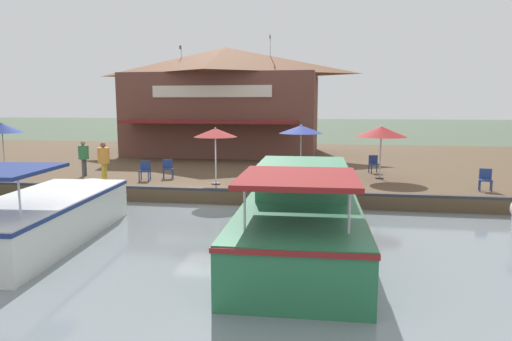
% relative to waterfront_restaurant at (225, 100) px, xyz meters
% --- Properties ---
extents(ground_plane, '(220.00, 220.00, 0.00)m').
position_rel_waterfront_restaurant_xyz_m(ground_plane, '(13.80, 2.63, -4.20)').
color(ground_plane, '#4C5B47').
extents(quay_deck, '(22.00, 56.00, 0.60)m').
position_rel_waterfront_restaurant_xyz_m(quay_deck, '(2.80, 2.63, -3.90)').
color(quay_deck, brown).
rests_on(quay_deck, ground).
extents(quay_edge_fender, '(0.20, 50.40, 0.10)m').
position_rel_waterfront_restaurant_xyz_m(quay_edge_fender, '(13.70, 2.63, -3.55)').
color(quay_edge_fender, '#2D2D33').
rests_on(quay_edge_fender, quay_deck).
extents(waterfront_restaurant, '(9.46, 12.79, 7.80)m').
position_rel_waterfront_restaurant_xyz_m(waterfront_restaurant, '(0.00, 0.00, 0.00)').
color(waterfront_restaurant, brown).
rests_on(waterfront_restaurant, quay_deck).
extents(patio_umbrella_by_entrance, '(2.26, 2.26, 2.38)m').
position_rel_waterfront_restaurant_xyz_m(patio_umbrella_by_entrance, '(9.65, 9.29, -1.50)').
color(patio_umbrella_by_entrance, '#B7B7B7').
rests_on(patio_umbrella_by_entrance, quay_deck).
extents(patio_umbrella_back_row, '(2.05, 2.05, 2.38)m').
position_rel_waterfront_restaurant_xyz_m(patio_umbrella_back_row, '(9.20, 5.72, -1.46)').
color(patio_umbrella_back_row, '#B7B7B7').
rests_on(patio_umbrella_back_row, quay_deck).
extents(patio_umbrella_far_corner, '(1.79, 1.79, 2.37)m').
position_rel_waterfront_restaurant_xyz_m(patio_umbrella_far_corner, '(12.25, 2.41, -1.46)').
color(patio_umbrella_far_corner, '#B7B7B7').
rests_on(patio_umbrella_far_corner, quay_deck).
extents(patio_umbrella_mid_patio_right, '(1.90, 1.90, 2.48)m').
position_rel_waterfront_restaurant_xyz_m(patio_umbrella_mid_patio_right, '(11.07, -8.30, -1.40)').
color(patio_umbrella_mid_patio_right, '#B7B7B7').
rests_on(patio_umbrella_mid_patio_right, quay_deck).
extents(cafe_chair_under_first_umbrella, '(0.51, 0.51, 0.85)m').
position_rel_waterfront_restaurant_xyz_m(cafe_chair_under_first_umbrella, '(11.81, -0.89, -3.12)').
color(cafe_chair_under_first_umbrella, navy).
rests_on(cafe_chair_under_first_umbrella, quay_deck).
extents(cafe_chair_beside_entrance, '(0.52, 0.52, 0.85)m').
position_rel_waterfront_restaurant_xyz_m(cafe_chair_beside_entrance, '(12.01, 12.99, -3.12)').
color(cafe_chair_beside_entrance, navy).
rests_on(cafe_chair_beside_entrance, quay_deck).
extents(cafe_chair_far_corner_seat, '(0.53, 0.53, 0.85)m').
position_rel_waterfront_restaurant_xyz_m(cafe_chair_far_corner_seat, '(7.87, 9.19, -3.12)').
color(cafe_chair_far_corner_seat, navy).
rests_on(cafe_chair_far_corner_seat, quay_deck).
extents(cafe_chair_facing_river, '(0.57, 0.57, 0.85)m').
position_rel_waterfront_restaurant_xyz_m(cafe_chair_facing_river, '(8.85, 6.17, -3.12)').
color(cafe_chair_facing_river, navy).
rests_on(cafe_chair_facing_river, quay_deck).
extents(cafe_chair_back_row_seat, '(0.58, 0.58, 0.85)m').
position_rel_waterfront_restaurant_xyz_m(cafe_chair_back_row_seat, '(11.04, -0.13, -3.12)').
color(cafe_chair_back_row_seat, navy).
rests_on(cafe_chair_back_row_seat, quay_deck).
extents(person_near_entrance, '(0.49, 0.49, 1.72)m').
position_rel_waterfront_restaurant_xyz_m(person_near_entrance, '(12.64, -2.36, -2.52)').
color(person_near_entrance, gold).
rests_on(person_near_entrance, quay_deck).
extents(person_at_quay_edge, '(0.46, 0.46, 1.64)m').
position_rel_waterfront_restaurant_xyz_m(person_at_quay_edge, '(11.07, -4.18, -2.58)').
color(person_at_quay_edge, '#4C4C56').
rests_on(person_at_quay_edge, quay_deck).
extents(motorboat_far_downstream, '(8.86, 3.22, 2.30)m').
position_rel_waterfront_restaurant_xyz_m(motorboat_far_downstream, '(18.14, 6.34, -3.28)').
color(motorboat_far_downstream, '#287047').
rests_on(motorboat_far_downstream, river_water).
extents(motorboat_second_along, '(8.00, 3.22, 2.28)m').
position_rel_waterfront_restaurant_xyz_m(motorboat_second_along, '(18.49, -0.94, -3.45)').
color(motorboat_second_along, silver).
rests_on(motorboat_second_along, river_water).
extents(mooring_post, '(0.22, 0.22, 0.93)m').
position_rel_waterfront_restaurant_xyz_m(mooring_post, '(13.45, 6.93, -3.13)').
color(mooring_post, '#473323').
rests_on(mooring_post, quay_deck).
extents(tree_downstream_bank, '(3.94, 3.75, 6.07)m').
position_rel_waterfront_restaurant_xyz_m(tree_downstream_bank, '(-5.01, -5.18, 0.49)').
color(tree_downstream_bank, brown).
rests_on(tree_downstream_bank, quay_deck).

